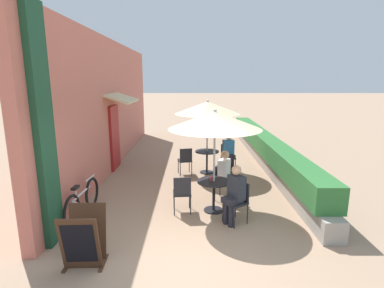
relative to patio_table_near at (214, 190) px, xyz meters
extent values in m
plane|color=#9E7F66|center=(-0.66, -1.90, -0.51)|extent=(120.00, 120.00, 0.00)
cube|color=#C66B5B|center=(-3.21, 3.94, 1.59)|extent=(0.24, 11.68, 4.20)
cube|color=#19472D|center=(-3.03, -1.30, 1.59)|extent=(0.12, 0.56, 4.20)
cube|color=maroon|center=(-3.05, 3.36, 0.54)|extent=(0.08, 0.96, 2.10)
cube|color=beige|center=(-2.74, 3.36, 1.84)|extent=(0.78, 1.80, 0.30)
cube|color=gray|center=(2.09, 3.84, -0.29)|extent=(0.44, 10.68, 0.45)
cube|color=#2D6B33|center=(2.09, 3.84, 0.22)|extent=(0.60, 10.15, 0.56)
cylinder|color=black|center=(0.00, 0.00, -0.50)|extent=(0.44, 0.44, 0.02)
cylinder|color=black|center=(0.00, 0.00, -0.15)|extent=(0.06, 0.06, 0.69)
cylinder|color=black|center=(0.00, 0.00, 0.19)|extent=(0.75, 0.75, 0.02)
cylinder|color=#B7B7BC|center=(0.00, 0.00, 0.60)|extent=(0.04, 0.04, 2.23)
cone|color=beige|center=(0.00, 0.00, 1.58)|extent=(2.02, 2.02, 0.38)
sphere|color=#B7B7BC|center=(0.00, 0.00, 1.78)|extent=(0.07, 0.07, 0.07)
cube|color=#232328|center=(0.31, 0.65, -0.06)|extent=(0.53, 0.53, 0.04)
cube|color=#232328|center=(0.14, 0.73, 0.15)|extent=(0.19, 0.36, 0.42)
cylinder|color=#232328|center=(0.40, 0.41, -0.29)|extent=(0.02, 0.02, 0.45)
cylinder|color=#232328|center=(0.55, 0.73, -0.29)|extent=(0.02, 0.02, 0.45)
cylinder|color=#232328|center=(0.07, 0.56, -0.29)|extent=(0.02, 0.02, 0.45)
cylinder|color=#232328|center=(0.23, 0.89, -0.29)|extent=(0.02, 0.02, 0.45)
cylinder|color=#23232D|center=(0.44, 0.50, -0.28)|extent=(0.11, 0.11, 0.47)
cylinder|color=#23232D|center=(0.51, 0.64, -0.28)|extent=(0.11, 0.11, 0.47)
cube|color=#23232D|center=(0.39, 0.61, 0.02)|extent=(0.45, 0.43, 0.12)
cube|color=white|center=(0.29, 0.65, 0.27)|extent=(0.35, 0.40, 0.50)
sphere|color=tan|center=(0.31, 0.65, 0.64)|extent=(0.20, 0.20, 0.20)
cube|color=#232328|center=(-0.72, -0.05, -0.06)|extent=(0.43, 0.43, 0.04)
cube|color=#232328|center=(-0.70, -0.24, 0.15)|extent=(0.38, 0.06, 0.42)
cylinder|color=#232328|center=(-0.55, 0.14, -0.29)|extent=(0.02, 0.02, 0.45)
cylinder|color=#232328|center=(-0.91, 0.11, -0.29)|extent=(0.02, 0.02, 0.45)
cylinder|color=#232328|center=(-0.52, -0.22, -0.29)|extent=(0.02, 0.02, 0.45)
cylinder|color=#232328|center=(-0.88, -0.25, -0.29)|extent=(0.02, 0.02, 0.45)
cube|color=#232328|center=(0.40, -0.59, -0.06)|extent=(0.56, 0.56, 0.04)
cube|color=#232328|center=(0.56, -0.49, 0.15)|extent=(0.24, 0.33, 0.42)
cylinder|color=#232328|center=(0.15, -0.55, -0.29)|extent=(0.02, 0.02, 0.45)
cylinder|color=#232328|center=(0.36, -0.84, -0.29)|extent=(0.02, 0.02, 0.45)
cylinder|color=#232328|center=(0.45, -0.34, -0.29)|extent=(0.02, 0.02, 0.45)
cylinder|color=#232328|center=(0.65, -0.64, -0.29)|extent=(0.02, 0.02, 0.45)
cylinder|color=#23232D|center=(0.21, -0.63, -0.28)|extent=(0.11, 0.11, 0.47)
cylinder|color=#23232D|center=(0.30, -0.76, -0.28)|extent=(0.11, 0.11, 0.47)
cube|color=#23232D|center=(0.33, -0.64, 0.02)|extent=(0.47, 0.45, 0.12)
cube|color=#282D38|center=(0.42, -0.58, 0.27)|extent=(0.37, 0.40, 0.50)
sphere|color=tan|center=(0.40, -0.59, 0.64)|extent=(0.20, 0.20, 0.20)
cylinder|color=#B73D3D|center=(-0.06, 0.04, 0.25)|extent=(0.07, 0.07, 0.09)
cylinder|color=black|center=(-0.02, 2.84, -0.50)|extent=(0.44, 0.44, 0.02)
cylinder|color=black|center=(-0.02, 2.84, -0.15)|extent=(0.06, 0.06, 0.69)
cylinder|color=black|center=(-0.02, 2.84, 0.19)|extent=(0.75, 0.75, 0.02)
cylinder|color=#B7B7BC|center=(-0.02, 2.84, 0.60)|extent=(0.04, 0.04, 2.23)
cone|color=beige|center=(-0.02, 2.84, 1.58)|extent=(2.02, 2.02, 0.38)
sphere|color=#B7B7BC|center=(-0.02, 2.84, 1.78)|extent=(0.07, 0.07, 0.07)
cube|color=#232328|center=(-0.72, 2.68, -0.06)|extent=(0.48, 0.48, 0.04)
cube|color=#232328|center=(-0.67, 2.50, 0.15)|extent=(0.38, 0.11, 0.42)
cylinder|color=#232328|center=(-0.58, 2.90, -0.29)|extent=(0.02, 0.02, 0.45)
cylinder|color=#232328|center=(-0.93, 2.82, -0.29)|extent=(0.02, 0.02, 0.45)
cylinder|color=#232328|center=(-0.50, 2.54, -0.29)|extent=(0.02, 0.02, 0.45)
cylinder|color=#232328|center=(-0.85, 2.47, -0.29)|extent=(0.02, 0.02, 0.45)
cube|color=#232328|center=(0.68, 2.99, -0.06)|extent=(0.48, 0.48, 0.04)
cube|color=#232328|center=(0.64, 3.18, 0.15)|extent=(0.38, 0.11, 0.42)
cylinder|color=#232328|center=(0.55, 2.78, -0.29)|extent=(0.02, 0.02, 0.45)
cylinder|color=#232328|center=(0.90, 2.86, -0.29)|extent=(0.02, 0.02, 0.45)
cylinder|color=#232328|center=(0.47, 3.13, -0.29)|extent=(0.02, 0.02, 0.45)
cylinder|color=#232328|center=(0.82, 3.21, -0.29)|extent=(0.02, 0.02, 0.45)
cylinder|color=#23232D|center=(0.65, 2.80, -0.28)|extent=(0.11, 0.11, 0.47)
cylinder|color=#23232D|center=(0.80, 2.84, -0.28)|extent=(0.11, 0.11, 0.47)
cube|color=#23232D|center=(0.70, 2.91, 0.02)|extent=(0.37, 0.42, 0.12)
cube|color=teal|center=(0.68, 3.01, 0.27)|extent=(0.38, 0.29, 0.50)
sphere|color=beige|center=(0.68, 2.99, 0.64)|extent=(0.20, 0.20, 0.20)
torus|color=black|center=(-2.83, 0.23, -0.16)|extent=(0.10, 0.70, 0.70)
torus|color=black|center=(-2.89, -0.82, -0.16)|extent=(0.10, 0.70, 0.70)
cylinder|color=silver|center=(-2.86, -0.29, 0.03)|extent=(0.09, 0.82, 0.04)
cylinder|color=silver|center=(-2.87, -0.48, -0.14)|extent=(0.07, 0.60, 0.40)
cylinder|color=silver|center=(-2.88, -0.58, 0.14)|extent=(0.04, 0.04, 0.25)
cube|color=black|center=(-2.88, -0.58, 0.26)|extent=(0.11, 0.23, 0.05)
cylinder|color=silver|center=(-2.84, 0.19, 0.21)|extent=(0.06, 0.46, 0.03)
cube|color=#422819|center=(-2.23, -1.82, -0.04)|extent=(0.61, 0.25, 0.93)
cube|color=black|center=(-2.23, -1.80, -0.02)|extent=(0.50, 0.18, 0.70)
cube|color=#422819|center=(-2.21, -2.22, -0.04)|extent=(0.61, 0.25, 0.93)
cube|color=black|center=(-2.21, -2.24, -0.02)|extent=(0.50, 0.18, 0.70)
cube|color=#422819|center=(-1.94, -2.01, -0.50)|extent=(0.08, 0.48, 0.02)
cube|color=#422819|center=(-2.50, -2.03, -0.50)|extent=(0.08, 0.48, 0.02)
camera|label=1|loc=(-0.49, -6.36, 2.44)|focal=28.00mm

